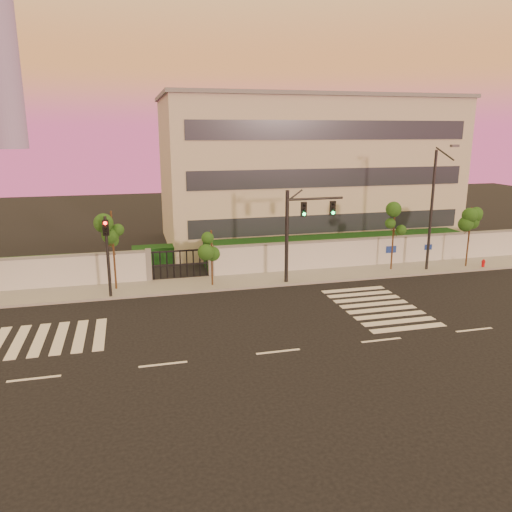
% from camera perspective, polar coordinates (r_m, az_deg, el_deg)
% --- Properties ---
extents(ground, '(120.00, 120.00, 0.00)m').
position_cam_1_polar(ground, '(22.36, 2.54, -10.87)').
color(ground, black).
rests_on(ground, ground).
extents(sidewalk, '(60.00, 3.00, 0.15)m').
position_cam_1_polar(sidewalk, '(31.87, -2.92, -2.99)').
color(sidewalk, gray).
rests_on(sidewalk, ground).
extents(perimeter_wall, '(60.00, 0.36, 2.20)m').
position_cam_1_polar(perimeter_wall, '(33.04, -3.29, -0.58)').
color(perimeter_wall, silver).
rests_on(perimeter_wall, ground).
extents(hedge_row, '(41.00, 4.25, 1.80)m').
position_cam_1_polar(hedge_row, '(35.90, -2.46, 0.21)').
color(hedge_row, black).
rests_on(hedge_row, ground).
extents(institutional_building, '(24.40, 12.40, 12.25)m').
position_cam_1_polar(institutional_building, '(44.11, 5.62, 9.78)').
color(institutional_building, beige).
rests_on(institutional_building, ground).
extents(road_markings, '(57.00, 7.62, 0.02)m').
position_cam_1_polar(road_markings, '(25.37, -3.39, -7.74)').
color(road_markings, silver).
rests_on(road_markings, ground).
extents(street_tree_c, '(1.47, 1.17, 4.90)m').
position_cam_1_polar(street_tree_c, '(30.66, -16.06, 2.59)').
color(street_tree_c, '#382314').
rests_on(street_tree_c, ground).
extents(street_tree_d, '(1.35, 1.08, 3.61)m').
position_cam_1_polar(street_tree_d, '(30.49, -5.07, 1.21)').
color(street_tree_d, '#382314').
rests_on(street_tree_d, ground).
extents(street_tree_e, '(1.38, 1.10, 4.67)m').
position_cam_1_polar(street_tree_e, '(35.12, 15.52, 3.76)').
color(street_tree_e, '#382314').
rests_on(street_tree_e, ground).
extents(street_tree_f, '(1.38, 1.10, 4.33)m').
position_cam_1_polar(street_tree_f, '(37.70, 23.28, 3.41)').
color(street_tree_f, '#382314').
rests_on(street_tree_f, ground).
extents(traffic_signal_main, '(3.76, 0.38, 5.94)m').
position_cam_1_polar(traffic_signal_main, '(31.11, 4.88, 3.53)').
color(traffic_signal_main, black).
rests_on(traffic_signal_main, ground).
extents(traffic_signal_secondary, '(0.38, 0.35, 4.83)m').
position_cam_1_polar(traffic_signal_secondary, '(29.38, -16.65, 0.98)').
color(traffic_signal_secondary, black).
rests_on(traffic_signal_secondary, ground).
extents(streetlight_east, '(0.51, 2.07, 8.62)m').
position_cam_1_polar(streetlight_east, '(35.45, 19.62, 5.55)').
color(streetlight_east, black).
rests_on(streetlight_east, ground).
extents(fire_hydrant, '(0.28, 0.26, 0.69)m').
position_cam_1_polar(fire_hydrant, '(38.51, 24.53, -0.85)').
color(fire_hydrant, '#B40C12').
rests_on(fire_hydrant, ground).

